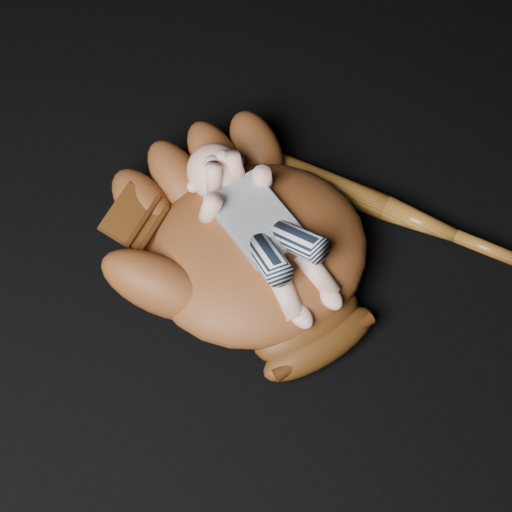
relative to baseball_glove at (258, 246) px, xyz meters
name	(u,v)px	position (x,y,z in m)	size (l,w,h in m)	color
baseball_glove	(258,246)	(0.00, 0.00, 0.00)	(0.48, 0.55, 0.17)	#612F14
newborn_baby	(265,230)	(0.01, -0.01, 0.05)	(0.17, 0.37, 0.15)	#EEB399
baseball_bat	(400,214)	(0.28, -0.07, -0.06)	(0.05, 0.51, 0.05)	brown
baseball	(345,249)	(0.14, -0.07, -0.05)	(0.07, 0.07, 0.07)	silver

